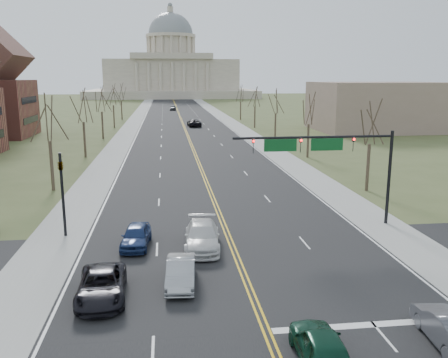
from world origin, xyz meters
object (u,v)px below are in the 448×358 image
object	(u,v)px
car_sb_inner_second	(202,236)
signal_mast	(326,151)
car_sb_outer_second	(136,236)
car_sb_inner_lead	(181,272)
car_far_nb	(194,123)
signal_left	(62,185)
car_nb_inner_lead	(321,348)
car_sb_outer_lead	(102,285)
car_far_sb	(173,108)

from	to	relation	value
car_sb_inner_second	signal_mast	bearing A→B (deg)	25.16
car_sb_outer_second	car_sb_inner_lead	bearing A→B (deg)	-61.35
car_sb_inner_second	car_far_nb	distance (m)	78.33
signal_left	car_nb_inner_lead	distance (m)	21.84
car_sb_outer_lead	car_far_sb	distance (m)	138.83
car_sb_inner_second	car_sb_inner_lead	bearing A→B (deg)	-101.88
signal_left	car_sb_outer_lead	distance (m)	11.40
car_sb_inner_lead	car_sb_outer_lead	size ratio (longest dim) A/B	0.84
signal_mast	car_sb_inner_second	distance (m)	11.28
car_sb_inner_lead	car_sb_outer_second	xyz separation A→B (m)	(-2.75, 6.30, 0.03)
signal_mast	signal_left	size ratio (longest dim) A/B	2.02
car_sb_inner_lead	car_far_sb	xyz separation A→B (m)	(2.16, 137.49, 0.12)
car_nb_inner_lead	car_far_sb	size ratio (longest dim) A/B	0.94
car_sb_inner_lead	car_far_sb	size ratio (longest dim) A/B	0.88
car_nb_inner_lead	car_far_nb	xyz separation A→B (m)	(0.71, 91.84, 0.05)
car_nb_inner_lead	car_sb_outer_second	xyz separation A→B (m)	(-7.94, 14.43, -0.04)
car_sb_inner_second	car_far_sb	world-z (taller)	car_far_sb
car_nb_inner_lead	car_sb_outer_second	world-z (taller)	car_nb_inner_lead
car_nb_inner_lead	car_far_sb	distance (m)	145.66
car_nb_inner_lead	car_sb_inner_second	distance (m)	14.10
car_far_nb	car_sb_inner_lead	bearing A→B (deg)	81.73
signal_left	car_sb_inner_lead	distance (m)	12.42
car_sb_outer_lead	car_far_sb	world-z (taller)	car_far_sb
signal_mast	signal_left	xyz separation A→B (m)	(-18.95, 0.00, -2.05)
car_sb_inner_lead	car_far_sb	bearing A→B (deg)	93.06
car_sb_inner_lead	car_sb_outer_second	bearing A→B (deg)	117.59
signal_mast	car_sb_outer_second	world-z (taller)	signal_mast
signal_mast	car_sb_inner_lead	bearing A→B (deg)	-140.52
signal_mast	car_far_sb	distance (m)	128.78
car_far_nb	car_sb_outer_second	bearing A→B (deg)	79.38
car_nb_inner_lead	car_far_sb	world-z (taller)	car_far_sb
car_sb_outer_second	car_sb_inner_second	bearing A→B (deg)	-5.34
car_sb_outer_lead	car_far_sb	size ratio (longest dim) A/B	1.05
car_nb_inner_lead	car_far_sb	xyz separation A→B (m)	(-3.03, 145.63, 0.05)
car_sb_inner_second	car_sb_outer_lead	bearing A→B (deg)	-125.88
signal_left	car_far_sb	size ratio (longest dim) A/B	1.23
car_sb_inner_lead	car_sb_outer_lead	bearing A→B (deg)	-159.62
car_sb_outer_second	car_far_sb	bearing A→B (deg)	92.88
car_far_nb	signal_left	bearing A→B (deg)	75.29
car_sb_outer_second	car_far_nb	size ratio (longest dim) A/B	0.73
signal_mast	car_sb_outer_second	xyz separation A→B (m)	(-13.82, -2.82, -5.01)
signal_left	car_sb_inner_second	world-z (taller)	signal_left
car_sb_outer_lead	car_far_sb	xyz separation A→B (m)	(6.22, 138.69, 0.12)
car_far_nb	car_nb_inner_lead	bearing A→B (deg)	85.32
signal_left	car_far_sb	distance (m)	128.80
signal_mast	car_sb_outer_lead	distance (m)	18.98
car_sb_inner_second	car_nb_inner_lead	bearing A→B (deg)	-70.95
car_nb_inner_lead	car_far_nb	bearing A→B (deg)	-88.11
signal_left	car_sb_inner_second	xyz separation A→B (m)	(9.48, -3.61, -2.90)
signal_left	car_sb_outer_lead	bearing A→B (deg)	-69.63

